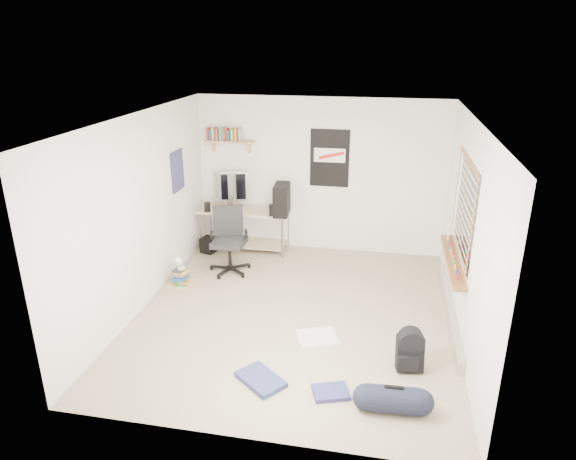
% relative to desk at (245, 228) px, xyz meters
% --- Properties ---
extents(floor, '(4.00, 4.50, 0.01)m').
position_rel_desk_xyz_m(floor, '(1.21, -2.00, -0.37)').
color(floor, gray).
rests_on(floor, ground).
extents(ceiling, '(4.00, 4.50, 0.01)m').
position_rel_desk_xyz_m(ceiling, '(1.21, -2.00, 2.14)').
color(ceiling, white).
rests_on(ceiling, ground).
extents(back_wall, '(4.00, 0.01, 2.50)m').
position_rel_desk_xyz_m(back_wall, '(1.21, 0.25, 0.89)').
color(back_wall, silver).
rests_on(back_wall, ground).
extents(left_wall, '(0.01, 4.50, 2.50)m').
position_rel_desk_xyz_m(left_wall, '(-0.80, -2.00, 0.89)').
color(left_wall, silver).
rests_on(left_wall, ground).
extents(right_wall, '(0.01, 4.50, 2.50)m').
position_rel_desk_xyz_m(right_wall, '(3.21, -2.00, 0.89)').
color(right_wall, silver).
rests_on(right_wall, ground).
extents(desk, '(1.60, 0.95, 0.68)m').
position_rel_desk_xyz_m(desk, '(0.00, 0.00, 0.00)').
color(desk, '#D1AE90').
rests_on(desk, floor).
extents(monitor_left, '(0.42, 0.26, 0.45)m').
position_rel_desk_xyz_m(monitor_left, '(-0.31, 0.00, 0.54)').
color(monitor_left, '#B7B6BB').
rests_on(monitor_left, desk).
extents(monitor_right, '(0.46, 0.22, 0.49)m').
position_rel_desk_xyz_m(monitor_right, '(-0.16, 0.00, 0.56)').
color(monitor_right, '#B7B8BD').
rests_on(monitor_right, desk).
extents(pc_tower, '(0.25, 0.48, 0.49)m').
position_rel_desk_xyz_m(pc_tower, '(0.65, -0.10, 0.56)').
color(pc_tower, black).
rests_on(pc_tower, desk).
extents(keyboard, '(0.44, 0.20, 0.02)m').
position_rel_desk_xyz_m(keyboard, '(-0.17, -0.08, 0.33)').
color(keyboard, black).
rests_on(keyboard, desk).
extents(speaker_left, '(0.10, 0.10, 0.17)m').
position_rel_desk_xyz_m(speaker_left, '(-0.54, -0.27, 0.40)').
color(speaker_left, black).
rests_on(speaker_left, desk).
extents(speaker_right, '(0.12, 0.12, 0.20)m').
position_rel_desk_xyz_m(speaker_right, '(0.53, -0.27, 0.42)').
color(speaker_right, black).
rests_on(speaker_right, desk).
extents(office_chair, '(0.82, 0.82, 0.99)m').
position_rel_desk_xyz_m(office_chair, '(0.02, -0.93, 0.12)').
color(office_chair, black).
rests_on(office_chair, floor).
extents(wall_shelf, '(0.80, 0.22, 0.24)m').
position_rel_desk_xyz_m(wall_shelf, '(-0.24, 0.14, 1.42)').
color(wall_shelf, tan).
rests_on(wall_shelf, back_wall).
extents(poster_back_wall, '(0.62, 0.03, 0.92)m').
position_rel_desk_xyz_m(poster_back_wall, '(1.36, 0.23, 1.19)').
color(poster_back_wall, black).
rests_on(poster_back_wall, back_wall).
extents(poster_left_wall, '(0.02, 0.42, 0.60)m').
position_rel_desk_xyz_m(poster_left_wall, '(-0.78, -0.80, 1.14)').
color(poster_left_wall, navy).
rests_on(poster_left_wall, left_wall).
extents(window, '(0.10, 1.50, 1.26)m').
position_rel_desk_xyz_m(window, '(3.16, -1.70, 1.08)').
color(window, brown).
rests_on(window, right_wall).
extents(baseboard_heater, '(0.08, 2.50, 0.18)m').
position_rel_desk_xyz_m(baseboard_heater, '(3.16, -1.70, -0.28)').
color(baseboard_heater, '#B7B2A8').
rests_on(baseboard_heater, floor).
extents(backpack, '(0.31, 0.26, 0.38)m').
position_rel_desk_xyz_m(backpack, '(2.63, -2.92, -0.16)').
color(backpack, black).
rests_on(backpack, floor).
extents(duffel_bag, '(0.28, 0.28, 0.52)m').
position_rel_desk_xyz_m(duffel_bag, '(2.46, -3.63, -0.22)').
color(duffel_bag, black).
rests_on(duffel_bag, floor).
extents(tshirt, '(0.57, 0.52, 0.04)m').
position_rel_desk_xyz_m(tshirt, '(1.58, -2.54, -0.34)').
color(tshirt, silver).
rests_on(tshirt, floor).
extents(jeans_a, '(0.60, 0.57, 0.06)m').
position_rel_desk_xyz_m(jeans_a, '(1.11, -3.44, -0.33)').
color(jeans_a, navy).
rests_on(jeans_a, floor).
extents(jeans_b, '(0.42, 0.37, 0.04)m').
position_rel_desk_xyz_m(jeans_b, '(1.85, -3.50, -0.34)').
color(jeans_b, navy).
rests_on(jeans_b, floor).
extents(book_stack, '(0.42, 0.35, 0.29)m').
position_rel_desk_xyz_m(book_stack, '(-0.54, -1.49, -0.21)').
color(book_stack, brown).
rests_on(book_stack, floor).
extents(desk_lamp, '(0.15, 0.22, 0.20)m').
position_rel_desk_xyz_m(desk_lamp, '(-0.52, -1.51, 0.02)').
color(desk_lamp, white).
rests_on(desk_lamp, book_stack).
extents(subwoofer, '(0.27, 0.27, 0.25)m').
position_rel_desk_xyz_m(subwoofer, '(-0.54, -0.31, -0.22)').
color(subwoofer, black).
rests_on(subwoofer, floor).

